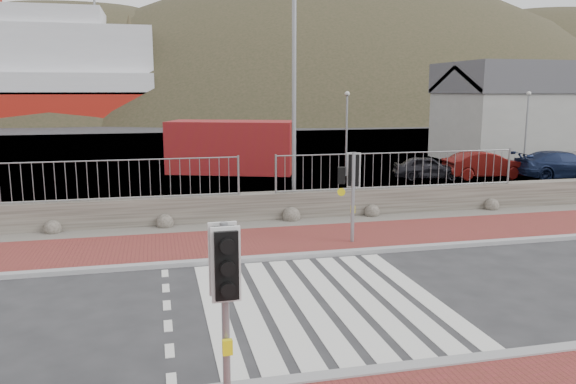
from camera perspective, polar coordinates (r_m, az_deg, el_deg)
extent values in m
plane|color=#28282B|center=(11.38, 3.42, -11.07)|extent=(220.00, 220.00, 0.00)
cube|color=maroon|center=(15.52, -1.36, -5.06)|extent=(40.00, 3.00, 0.08)
cube|color=gray|center=(8.79, 9.31, -17.58)|extent=(40.00, 0.25, 0.12)
cube|color=gray|center=(14.11, -0.09, -6.59)|extent=(40.00, 0.25, 0.12)
cube|color=silver|center=(11.00, -7.35, -11.88)|extent=(0.42, 5.60, 0.01)
cube|color=silver|center=(11.07, -4.20, -11.68)|extent=(0.42, 5.60, 0.01)
cube|color=silver|center=(11.17, -1.10, -11.44)|extent=(0.42, 5.60, 0.01)
cube|color=silver|center=(11.30, 1.94, -11.18)|extent=(0.42, 5.60, 0.01)
cube|color=silver|center=(11.46, 4.88, -10.90)|extent=(0.42, 5.60, 0.01)
cube|color=silver|center=(11.65, 7.74, -10.59)|extent=(0.42, 5.60, 0.01)
cube|color=silver|center=(11.87, 10.49, -10.28)|extent=(0.42, 5.60, 0.01)
cube|color=silver|center=(12.12, 13.13, -9.95)|extent=(0.42, 5.60, 0.01)
cube|color=#59544C|center=(17.42, -2.72, -3.40)|extent=(40.00, 1.50, 0.06)
cube|color=#4B473E|center=(18.10, -3.19, -1.53)|extent=(40.00, 0.60, 0.90)
cylinder|color=gray|center=(17.50, -18.84, 3.02)|extent=(8.40, 0.04, 0.04)
cylinder|color=gray|center=(17.67, -5.06, 1.62)|extent=(0.07, 0.07, 1.20)
cylinder|color=gray|center=(19.12, 11.18, 3.93)|extent=(8.40, 0.04, 0.04)
cylinder|color=gray|center=(17.88, -1.25, 1.76)|extent=(0.07, 0.07, 1.20)
cylinder|color=gray|center=(21.26, 21.50, 2.40)|extent=(0.07, 0.07, 1.20)
cube|color=#4C4C4F|center=(38.40, -8.61, 3.93)|extent=(120.00, 40.00, 0.50)
cube|color=#3F4C54|center=(73.23, -10.91, 6.80)|extent=(220.00, 50.00, 0.05)
cube|color=silver|center=(79.61, -24.69, 12.82)|extent=(30.00, 12.00, 6.00)
cube|color=silver|center=(79.96, -24.91, 15.67)|extent=(18.00, 10.00, 2.50)
cube|color=#9E9E99|center=(37.95, 24.37, 6.10)|extent=(12.00, 6.00, 4.00)
cube|color=#4C4C51|center=(37.90, 24.70, 10.47)|extent=(12.20, 6.20, 1.80)
ellipsoid|color=#2C2D1B|center=(101.68, -19.65, -4.12)|extent=(106.40, 68.40, 76.00)
ellipsoid|color=#2C2D1B|center=(107.77, 5.20, -6.06)|extent=(140.00, 90.00, 100.00)
ellipsoid|color=#2C2D1B|center=(127.64, 24.79, -1.64)|extent=(112.00, 72.00, 80.00)
cylinder|color=gray|center=(7.33, -6.35, -12.81)|extent=(0.10, 0.10, 2.54)
cube|color=yellow|center=(7.46, -6.30, -15.05)|extent=(0.13, 0.08, 0.20)
cube|color=black|center=(7.06, -6.47, -7.04)|extent=(0.37, 0.23, 0.95)
sphere|color=#0CE53F|center=(7.15, -6.43, -9.12)|extent=(0.14, 0.14, 0.14)
cylinder|color=gray|center=(15.22, 6.61, -0.70)|extent=(0.10, 0.10, 2.53)
cube|color=yellow|center=(15.28, 6.59, -1.86)|extent=(0.14, 0.12, 0.20)
cube|color=black|center=(15.09, 6.67, 2.16)|extent=(0.42, 0.34, 0.95)
sphere|color=#0CE53F|center=(15.13, 6.65, 1.15)|extent=(0.14, 0.14, 0.14)
cube|color=black|center=(15.13, 5.47, 1.69)|extent=(0.24, 0.21, 0.45)
cylinder|color=gray|center=(18.80, 0.62, 10.17)|extent=(0.14, 0.14, 8.22)
cube|color=maroon|center=(28.96, -5.75, 4.59)|extent=(6.82, 4.63, 2.63)
imported|color=black|center=(27.48, 13.97, 2.42)|extent=(3.41, 2.00, 1.09)
imported|color=#510D0B|center=(28.53, 19.36, 2.62)|extent=(4.01, 1.65, 1.29)
imported|color=#131D3B|center=(29.86, 26.07, 2.50)|extent=(4.71, 2.35, 1.31)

